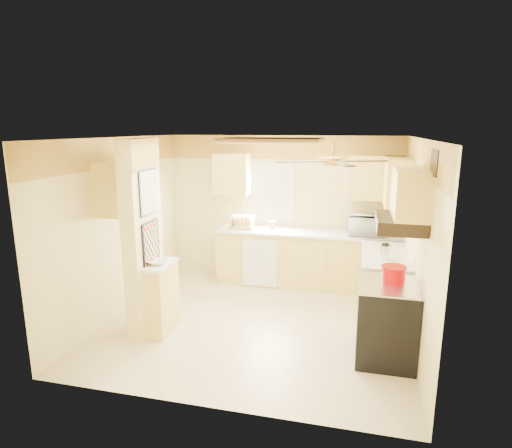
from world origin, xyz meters
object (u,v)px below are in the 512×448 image
(microwave, at_px, (367,226))
(kettle, at_px, (385,252))
(dutch_oven, at_px, (394,274))
(bowl, at_px, (158,262))
(stove, at_px, (386,321))

(microwave, xyz_separation_m, kettle, (0.21, -1.26, -0.06))
(dutch_oven, height_order, kettle, kettle)
(dutch_oven, bearing_deg, bowl, -177.51)
(bowl, height_order, kettle, kettle)
(stove, relative_size, dutch_oven, 3.30)
(dutch_oven, distance_m, kettle, 0.80)
(microwave, xyz_separation_m, bowl, (-2.58, -2.18, -0.13))
(microwave, height_order, bowl, microwave)
(microwave, bearing_deg, dutch_oven, 99.12)
(microwave, bearing_deg, bowl, 41.76)
(bowl, bearing_deg, stove, 0.94)
(microwave, bearing_deg, stove, 97.53)
(dutch_oven, bearing_deg, microwave, 97.54)
(stove, distance_m, kettle, 1.05)
(bowl, bearing_deg, kettle, 18.24)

